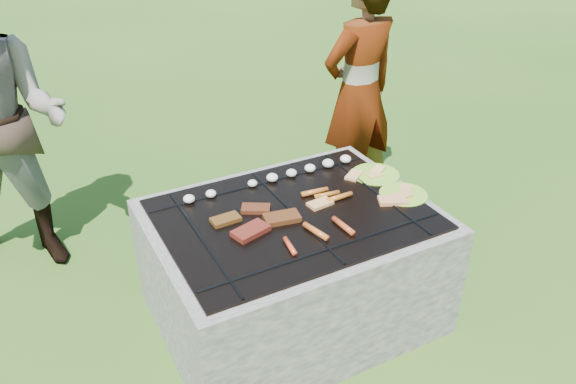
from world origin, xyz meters
name	(u,v)px	position (x,y,z in m)	size (l,w,h in m)	color
lawn	(293,313)	(0.00, 0.00, 0.00)	(60.00, 60.00, 0.00)	#224C13
fire_pit	(293,270)	(0.00, 0.00, 0.28)	(1.30, 1.00, 0.62)	#A79F94
mushrooms	(285,175)	(0.12, 0.32, 0.63)	(0.95, 0.06, 0.04)	#EFE9CB
pork_slabs	(258,221)	(-0.18, 0.01, 0.62)	(0.39, 0.29, 0.02)	brown
sausages	(324,213)	(0.12, -0.08, 0.62)	(0.49, 0.42, 0.03)	#D35E22
bread_on_grate	(361,195)	(0.36, -0.02, 0.62)	(0.46, 0.42, 0.02)	tan
plate_far	(375,175)	(0.56, 0.13, 0.61)	(0.27, 0.27, 0.03)	#BBCC30
plate_near	(403,195)	(0.56, -0.10, 0.61)	(0.26, 0.26, 0.03)	#A3CD31
cook	(359,93)	(0.92, 0.82, 0.77)	(0.56, 0.37, 1.54)	#A09185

